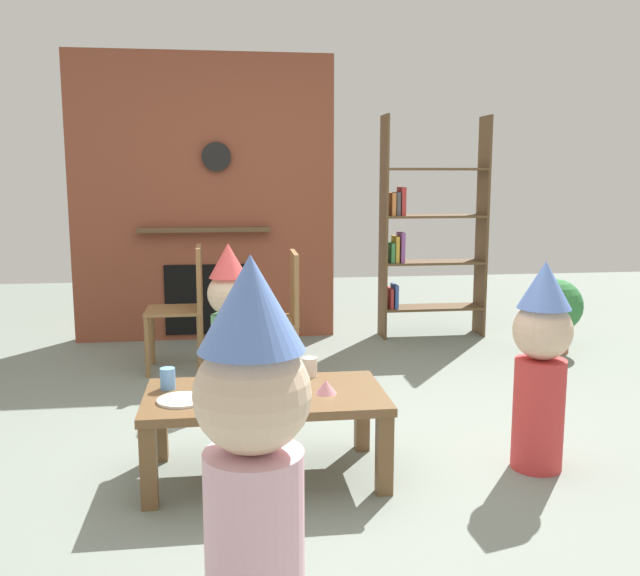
% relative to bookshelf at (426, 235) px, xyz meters
% --- Properties ---
extents(ground_plane, '(12.00, 12.00, 0.00)m').
position_rel_bookshelf_xyz_m(ground_plane, '(-1.34, -2.40, -0.89)').
color(ground_plane, gray).
extents(brick_fireplace_feature, '(2.20, 0.28, 2.40)m').
position_rel_bookshelf_xyz_m(brick_fireplace_feature, '(-1.89, 0.20, 0.30)').
color(brick_fireplace_feature, brown).
rests_on(brick_fireplace_feature, ground_plane).
extents(bookshelf, '(0.90, 0.28, 1.90)m').
position_rel_bookshelf_xyz_m(bookshelf, '(0.00, 0.00, 0.00)').
color(bookshelf, brown).
rests_on(bookshelf, ground_plane).
extents(coffee_table, '(1.11, 0.60, 0.41)m').
position_rel_bookshelf_xyz_m(coffee_table, '(-1.55, -2.74, -0.55)').
color(coffee_table, brown).
rests_on(coffee_table, ground_plane).
extents(paper_cup_near_left, '(0.07, 0.07, 0.10)m').
position_rel_bookshelf_xyz_m(paper_cup_near_left, '(-2.00, -2.63, -0.44)').
color(paper_cup_near_left, '#669EE0').
rests_on(paper_cup_near_left, coffee_table).
extents(paper_cup_near_right, '(0.07, 0.07, 0.09)m').
position_rel_bookshelf_xyz_m(paper_cup_near_right, '(-1.31, -2.50, -0.44)').
color(paper_cup_near_right, silver).
rests_on(paper_cup_near_right, coffee_table).
extents(paper_cup_center, '(0.07, 0.07, 0.09)m').
position_rel_bookshelf_xyz_m(paper_cup_center, '(-1.45, -2.85, -0.44)').
color(paper_cup_center, silver).
rests_on(paper_cup_center, coffee_table).
extents(paper_plate_front, '(0.17, 0.17, 0.01)m').
position_rel_bookshelf_xyz_m(paper_plate_front, '(-1.64, -2.92, -0.48)').
color(paper_plate_front, white).
rests_on(paper_plate_front, coffee_table).
extents(paper_plate_rear, '(0.22, 0.22, 0.01)m').
position_rel_bookshelf_xyz_m(paper_plate_rear, '(-1.92, -2.82, -0.48)').
color(paper_plate_rear, white).
rests_on(paper_plate_rear, coffee_table).
extents(birthday_cake_slice, '(0.10, 0.10, 0.06)m').
position_rel_bookshelf_xyz_m(birthday_cake_slice, '(-1.27, -2.79, -0.45)').
color(birthday_cake_slice, pink).
rests_on(birthday_cake_slice, coffee_table).
extents(table_fork, '(0.07, 0.15, 0.01)m').
position_rel_bookshelf_xyz_m(table_fork, '(-1.60, -2.72, -0.48)').
color(table_fork, silver).
rests_on(table_fork, coffee_table).
extents(child_with_cone_hat, '(0.33, 0.33, 1.19)m').
position_rel_bookshelf_xyz_m(child_with_cone_hat, '(-1.65, -4.01, -0.26)').
color(child_with_cone_hat, '#EAB2C6').
rests_on(child_with_cone_hat, ground_plane).
extents(child_in_pink, '(0.28, 0.28, 1.01)m').
position_rel_bookshelf_xyz_m(child_in_pink, '(-0.25, -2.82, -0.36)').
color(child_in_pink, '#D13838').
rests_on(child_in_pink, ground_plane).
extents(child_by_the_chairs, '(0.27, 0.27, 0.98)m').
position_rel_bookshelf_xyz_m(child_by_the_chairs, '(-1.70, -1.48, -0.37)').
color(child_by_the_chairs, '#66B27F').
rests_on(child_by_the_chairs, ground_plane).
extents(dining_chair_left, '(0.40, 0.40, 0.90)m').
position_rel_bookshelf_xyz_m(dining_chair_left, '(-2.00, -0.83, -0.38)').
color(dining_chair_left, olive).
rests_on(dining_chair_left, ground_plane).
extents(dining_chair_middle, '(0.41, 0.41, 0.90)m').
position_rel_bookshelf_xyz_m(dining_chair_middle, '(-1.36, -1.30, -0.38)').
color(dining_chair_middle, olive).
rests_on(dining_chair_middle, ground_plane).
extents(potted_plant_tall, '(0.43, 0.43, 0.59)m').
position_rel_bookshelf_xyz_m(potted_plant_tall, '(0.87, -0.70, -0.55)').
color(potted_plant_tall, '#9E5B42').
rests_on(potted_plant_tall, ground_plane).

